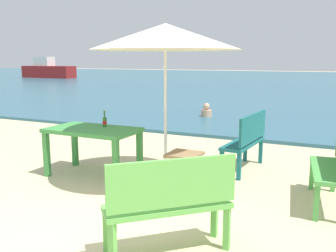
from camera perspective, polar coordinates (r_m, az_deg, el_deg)
name	(u,v)px	position (r m, az deg, el deg)	size (l,w,h in m)	color
ground_plane	(100,228)	(4.29, -10.36, -14.99)	(120.00, 120.00, 0.00)	beige
sea_water	(314,81)	(33.26, 21.41, 6.36)	(120.00, 50.00, 0.08)	#2D6075
picnic_table_green	(93,135)	(5.93, -11.41, -1.38)	(1.40, 0.80, 0.76)	#3D8C42
beer_bottle_amber	(105,121)	(5.98, -9.64, 0.76)	(0.07, 0.07, 0.26)	#2D662D
patio_umbrella	(165,37)	(5.30, -0.41, 13.44)	(2.10, 2.10, 2.30)	silver
side_table_wood	(184,166)	(5.21, 2.49, -6.14)	(0.44, 0.44, 0.54)	olive
bench_teal_center	(247,138)	(6.24, 11.98, -1.85)	(0.47, 1.23, 0.95)	#196066
bench_green_left	(334,164)	(5.07, 23.96, -5.27)	(0.51, 1.24, 0.95)	#4C9E47
bench_green_right	(170,200)	(3.49, 0.29, -11.20)	(1.12, 1.08, 0.95)	#60B24C
swimmer_person	(206,111)	(11.60, 5.88, 2.26)	(0.34, 0.34, 0.41)	tan
boat_tanker	(48,70)	(38.21, -17.83, 8.10)	(5.50, 1.50, 2.00)	maroon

